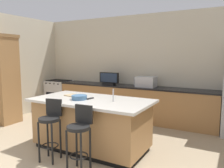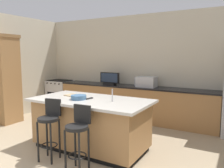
{
  "view_description": "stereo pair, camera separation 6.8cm",
  "coord_description": "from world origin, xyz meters",
  "views": [
    {
      "loc": [
        2.38,
        -1.66,
        1.71
      ],
      "look_at": [
        -0.02,
        2.68,
        1.09
      ],
      "focal_mm": 36.19,
      "sensor_mm": 36.0,
      "label": 1
    },
    {
      "loc": [
        2.44,
        -1.62,
        1.71
      ],
      "look_at": [
        -0.02,
        2.68,
        1.09
      ],
      "focal_mm": 36.19,
      "sensor_mm": 36.0,
      "label": 2
    }
  ],
  "objects": [
    {
      "name": "wall_back",
      "position": [
        0.0,
        4.17,
        1.4
      ],
      "size": [
        6.56,
        0.12,
        2.81
      ],
      "primitive_type": "cube",
      "color": "beige",
      "rests_on": "ground_plane"
    },
    {
      "name": "wall_left",
      "position": [
        -3.08,
        2.09,
        1.4
      ],
      "size": [
        0.12,
        4.57,
        2.81
      ],
      "primitive_type": "cube",
      "color": "beige",
      "rests_on": "ground_plane"
    },
    {
      "name": "counter_back",
      "position": [
        -0.03,
        3.79,
        0.46
      ],
      "size": [
        4.35,
        0.62,
        0.91
      ],
      "color": "#9E7042",
      "rests_on": "ground_plane"
    },
    {
      "name": "kitchen_island",
      "position": [
        0.11,
        1.67,
        0.47
      ],
      "size": [
        2.17,
        1.13,
        0.93
      ],
      "color": "black",
      "rests_on": "ground_plane"
    },
    {
      "name": "range_oven",
      "position": [
        -2.59,
        3.79,
        0.46
      ],
      "size": [
        0.75,
        0.63,
        0.93
      ],
      "color": "#B7BABF",
      "rests_on": "ground_plane"
    },
    {
      "name": "cabinet_tower",
      "position": [
        -2.73,
        1.97,
        1.16
      ],
      "size": [
        0.6,
        0.6,
        2.23
      ],
      "color": "#9E7042",
      "rests_on": "ground_plane"
    },
    {
      "name": "microwave",
      "position": [
        0.36,
        3.79,
        1.04
      ],
      "size": [
        0.48,
        0.36,
        0.26
      ],
      "primitive_type": "cube",
      "color": "#B7BABF",
      "rests_on": "counter_back"
    },
    {
      "name": "tv_monitor",
      "position": [
        -0.71,
        3.74,
        1.06
      ],
      "size": [
        0.58,
        0.16,
        0.34
      ],
      "color": "black",
      "rests_on": "counter_back"
    },
    {
      "name": "sink_faucet_back",
      "position": [
        -0.01,
        3.89,
        1.03
      ],
      "size": [
        0.02,
        0.02,
        0.24
      ],
      "primitive_type": "cylinder",
      "color": "#B2B2B7",
      "rests_on": "counter_back"
    },
    {
      "name": "sink_faucet_island",
      "position": [
        0.56,
        1.67,
        1.04
      ],
      "size": [
        0.02,
        0.02,
        0.22
      ],
      "primitive_type": "cylinder",
      "color": "#B2B2B7",
      "rests_on": "kitchen_island"
    },
    {
      "name": "bar_stool_left",
      "position": [
        -0.22,
        0.97,
        0.6
      ],
      "size": [
        0.34,
        0.36,
        1.0
      ],
      "rotation": [
        0.0,
        0.0,
        0.19
      ],
      "color": "black",
      "rests_on": "ground_plane"
    },
    {
      "name": "bar_stool_right",
      "position": [
        0.41,
        0.91,
        0.59
      ],
      "size": [
        0.34,
        0.35,
        0.98
      ],
      "rotation": [
        0.0,
        0.0,
        0.06
      ],
      "color": "black",
      "rests_on": "ground_plane"
    },
    {
      "name": "fruit_bowl",
      "position": [
        -0.06,
        1.54,
        0.97
      ],
      "size": [
        0.28,
        0.28,
        0.08
      ],
      "primitive_type": "cylinder",
      "color": "#3F668C",
      "rests_on": "kitchen_island"
    },
    {
      "name": "cell_phone",
      "position": [
        -0.19,
        1.64,
        0.93
      ],
      "size": [
        0.14,
        0.16,
        0.01
      ],
      "primitive_type": "cube",
      "rotation": [
        0.0,
        0.0,
        0.53
      ],
      "color": "black",
      "rests_on": "kitchen_island"
    },
    {
      "name": "tv_remote",
      "position": [
        0.08,
        1.67,
        0.94
      ],
      "size": [
        0.07,
        0.17,
        0.02
      ],
      "primitive_type": "cube",
      "rotation": [
        0.0,
        0.0,
        -0.15
      ],
      "color": "black",
      "rests_on": "kitchen_island"
    },
    {
      "name": "cutting_board",
      "position": [
        -0.38,
        1.78,
        0.94
      ],
      "size": [
        0.36,
        0.29,
        0.02
      ],
      "primitive_type": "cube",
      "rotation": [
        0.0,
        0.0,
        -0.18
      ],
      "color": "tan",
      "rests_on": "kitchen_island"
    }
  ]
}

